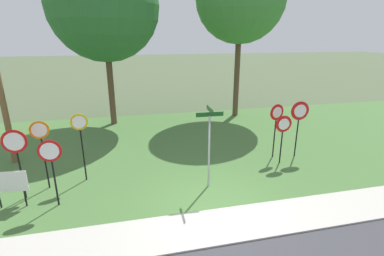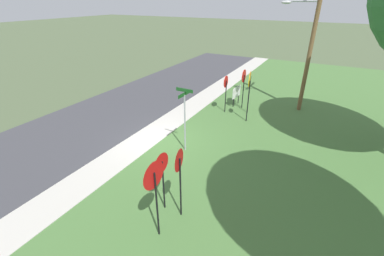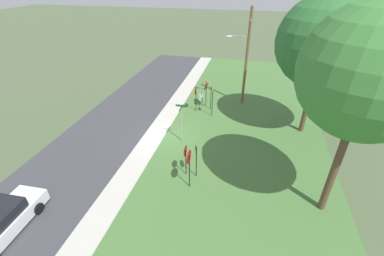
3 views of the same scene
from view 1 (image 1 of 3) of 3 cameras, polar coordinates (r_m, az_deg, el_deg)
name	(u,v)px [view 1 (image 1 of 3)]	position (r m, az deg, el deg)	size (l,w,h in m)	color
ground_plane	(217,210)	(9.46, 5.07, -16.13)	(160.00, 160.00, 0.00)	#4C5B3D
sidewalk_strip	(226,225)	(8.83, 6.76, -18.76)	(44.00, 1.60, 0.06)	#BCB7AD
grass_median	(181,144)	(14.64, -2.17, -3.14)	(44.00, 12.00, 0.04)	#477038
stop_sign_near_left	(16,149)	(10.73, -31.87, -3.65)	(0.78, 0.09, 2.46)	black
stop_sign_near_right	(51,159)	(9.82, -26.46, -5.63)	(0.70, 0.10, 2.27)	black
stop_sign_far_left	(41,141)	(11.05, -28.01, -2.35)	(0.63, 0.13, 2.54)	black
stop_sign_far_center	(81,134)	(11.07, -21.47, -1.15)	(0.60, 0.12, 2.63)	black
yield_sign_near_left	(276,118)	(12.94, 16.61, 1.89)	(0.71, 0.16, 2.46)	black
yield_sign_near_right	(300,116)	(13.28, 20.79, 2.31)	(0.84, 0.12, 2.57)	black
yield_sign_far_left	(283,129)	(12.46, 17.88, -0.11)	(0.72, 0.11, 2.13)	black
street_name_post	(209,141)	(9.93, 3.48, -2.60)	(0.96, 0.82, 2.97)	#9EA0A8
notice_board	(9,184)	(10.76, -32.83, -9.38)	(1.10, 0.13, 1.25)	black
oak_tree_left	(104,6)	(17.89, -17.31, 22.44)	(6.21, 6.21, 9.99)	brown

